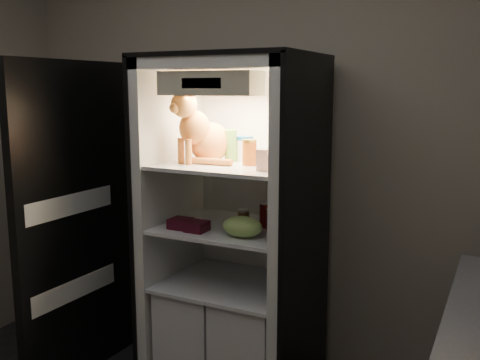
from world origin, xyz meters
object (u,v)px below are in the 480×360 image
object	(u,v)px
tabby_cat	(202,134)
mayo_tub	(245,149)
soda_can_b	(271,219)
condiment_jar	(244,217)
berry_box_left	(180,223)
refrigerator	(236,248)
salsa_jar	(249,152)
soda_can_a	(266,215)
pepper_jar	(286,144)
berry_box_right	(197,226)
grape_bag	(242,227)
soda_can_c	(272,222)
parmesan_shaker	(231,146)
cream_carton	(264,160)

from	to	relation	value
tabby_cat	mayo_tub	size ratio (longest dim) A/B	3.06
soda_can_b	tabby_cat	bearing A→B (deg)	-172.21
condiment_jar	berry_box_left	xyz separation A→B (m)	(-0.28, -0.21, -0.02)
refrigerator	salsa_jar	distance (m)	0.58
mayo_tub	soda_can_a	xyz separation A→B (m)	(0.16, -0.06, -0.35)
salsa_jar	pepper_jar	size ratio (longest dim) A/B	0.60
soda_can_b	berry_box_right	world-z (taller)	soda_can_b
grape_bag	berry_box_right	xyz separation A→B (m)	(-0.27, -0.01, -0.03)
salsa_jar	condiment_jar	size ratio (longest dim) A/B	1.54
soda_can_c	berry_box_right	distance (m)	0.40
parmesan_shaker	berry_box_right	size ratio (longest dim) A/B	1.63
soda_can_c	grape_bag	bearing A→B (deg)	-125.53
tabby_cat	soda_can_c	size ratio (longest dim) A/B	3.88
soda_can_b	grape_bag	world-z (taller)	soda_can_b
pepper_jar	soda_can_b	xyz separation A→B (m)	(-0.07, -0.03, -0.41)
cream_carton	parmesan_shaker	bearing A→B (deg)	143.91
soda_can_c	berry_box_right	xyz separation A→B (m)	(-0.37, -0.16, -0.03)
pepper_jar	soda_can_b	size ratio (longest dim) A/B	1.97
berry_box_right	soda_can_b	bearing A→B (deg)	33.11
mayo_tub	condiment_jar	bearing A→B (deg)	-67.02
salsa_jar	soda_can_c	world-z (taller)	salsa_jar
parmesan_shaker	cream_carton	size ratio (longest dim) A/B	1.65
pepper_jar	salsa_jar	bearing A→B (deg)	-159.38
pepper_jar	berry_box_left	size ratio (longest dim) A/B	2.06
condiment_jar	berry_box_right	xyz separation A→B (m)	(-0.17, -0.23, -0.02)
soda_can_a	soda_can_b	distance (m)	0.06
mayo_tub	soda_can_b	bearing A→B (deg)	-23.93
refrigerator	salsa_jar	world-z (taller)	refrigerator
parmesan_shaker	soda_can_b	xyz separation A→B (m)	(0.27, -0.04, -0.38)
salsa_jar	grape_bag	size ratio (longest dim) A/B	0.64
berry_box_left	refrigerator	bearing A→B (deg)	46.75
parmesan_shaker	soda_can_b	size ratio (longest dim) A/B	1.54
parmesan_shaker	soda_can_a	size ratio (longest dim) A/B	1.32
refrigerator	mayo_tub	xyz separation A→B (m)	(0.02, 0.07, 0.57)
soda_can_c	berry_box_right	bearing A→B (deg)	-156.57
salsa_jar	berry_box_left	size ratio (longest dim) A/B	1.24
soda_can_a	berry_box_left	size ratio (longest dim) A/B	1.22
refrigerator	parmesan_shaker	bearing A→B (deg)	160.83
parmesan_shaker	berry_box_right	xyz separation A→B (m)	(-0.07, -0.26, -0.41)
soda_can_b	grape_bag	bearing A→B (deg)	-109.35
tabby_cat	pepper_jar	world-z (taller)	tabby_cat
grape_bag	cream_carton	bearing A→B (deg)	11.64
pepper_jar	grape_bag	bearing A→B (deg)	-121.58
soda_can_c	salsa_jar	bearing A→B (deg)	172.85
parmesan_shaker	berry_box_right	bearing A→B (deg)	-105.28
refrigerator	parmesan_shaker	size ratio (longest dim) A/B	10.61
refrigerator	berry_box_left	xyz separation A→B (m)	(-0.22, -0.23, 0.18)
salsa_jar	condiment_jar	xyz separation A→B (m)	(-0.06, 0.05, -0.37)
tabby_cat	soda_can_a	distance (m)	0.57
soda_can_c	berry_box_left	distance (m)	0.50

